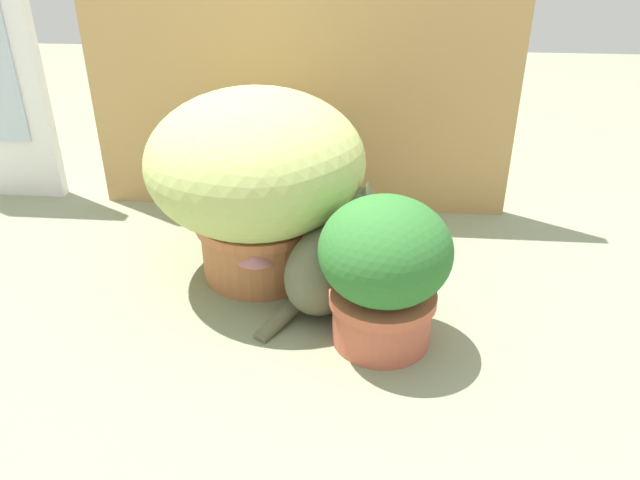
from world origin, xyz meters
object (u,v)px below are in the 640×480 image
(leafy_planter, at_px, (384,269))
(mushroom_ornament_pink, at_px, (257,259))
(grass_planter, at_px, (256,174))
(cat, at_px, (333,262))

(leafy_planter, distance_m, mushroom_ornament_pink, 0.35)
(grass_planter, xyz_separation_m, leafy_planter, (0.32, -0.27, -0.10))
(leafy_planter, xyz_separation_m, mushroom_ornament_pink, (-0.31, 0.15, -0.08))
(grass_planter, bearing_deg, mushroom_ornament_pink, -83.51)
(grass_planter, relative_size, leafy_planter, 1.56)
(leafy_planter, height_order, cat, leafy_planter)
(leafy_planter, xyz_separation_m, cat, (-0.12, 0.13, -0.07))
(grass_planter, distance_m, leafy_planter, 0.43)
(grass_planter, relative_size, mushroom_ornament_pink, 3.55)
(cat, height_order, mushroom_ornament_pink, cat)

